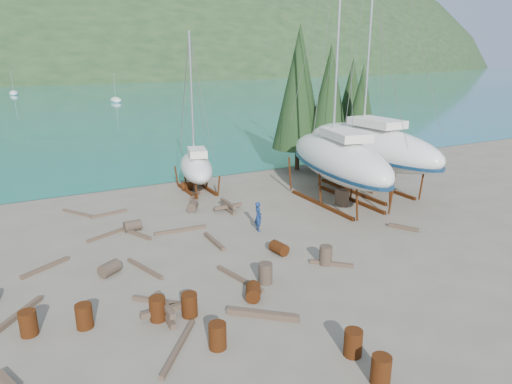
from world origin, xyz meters
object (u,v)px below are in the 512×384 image
small_sailboat_shore (196,167)px  worker (258,216)px  large_sailboat_near (338,158)px  large_sailboat_far (369,146)px

small_sailboat_shore → worker: (0.19, -8.62, -0.95)m
large_sailboat_near → small_sailboat_shore: size_ratio=1.72×
large_sailboat_far → worker: 11.07m
large_sailboat_far → small_sailboat_shore: (-10.51, 5.39, -1.41)m
large_sailboat_near → worker: 7.23m
large_sailboat_far → worker: size_ratio=12.03×
large_sailboat_far → small_sailboat_shore: size_ratio=1.83×
small_sailboat_shore → large_sailboat_near: bearing=-30.1°
large_sailboat_near → worker: size_ratio=11.31×
large_sailboat_near → small_sailboat_shore: bearing=147.0°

